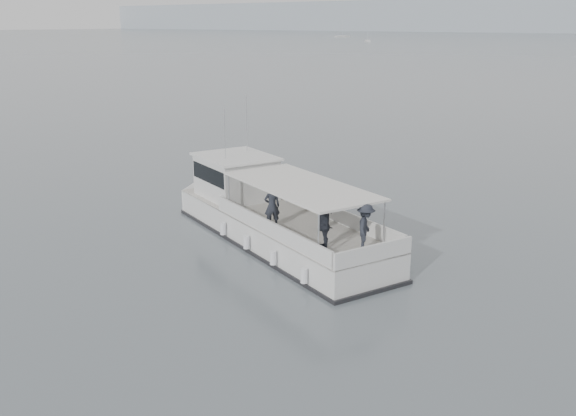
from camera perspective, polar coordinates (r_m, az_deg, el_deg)
The scene contains 2 objects.
ground at distance 21.57m, azimuth 1.31°, elevation -7.97°, with size 1400.00×1400.00×0.00m, color #50595E.
tour_boat at distance 27.39m, azimuth -2.17°, elevation -0.49°, with size 13.83×7.18×5.87m.
Camera 1 is at (12.05, -15.55, 8.84)m, focal length 40.00 mm.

